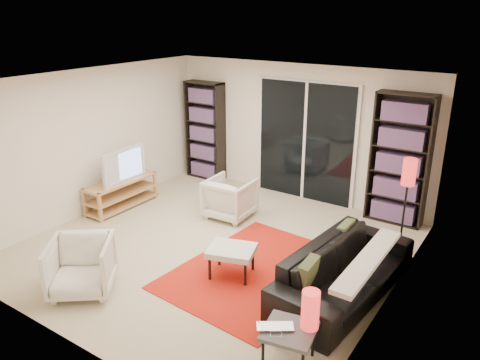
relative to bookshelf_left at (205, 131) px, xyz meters
name	(u,v)px	position (x,y,z in m)	size (l,w,h in m)	color
floor	(214,247)	(1.95, -2.33, -0.98)	(5.00, 5.00, 0.00)	beige
wall_back	(297,132)	(1.95, 0.17, 0.22)	(5.00, 0.02, 2.40)	white
wall_front	(56,239)	(1.95, -4.83, 0.22)	(5.00, 0.02, 2.40)	white
wall_left	(92,142)	(-0.55, -2.33, 0.22)	(0.02, 5.00, 2.40)	white
wall_right	(395,210)	(4.45, -2.33, 0.22)	(0.02, 5.00, 2.40)	white
ceiling	(211,81)	(1.95, -2.33, 1.42)	(5.00, 5.00, 0.02)	white
sliding_door	(305,142)	(2.15, 0.13, 0.07)	(1.92, 0.08, 2.16)	white
bookshelf_left	(205,131)	(0.00, 0.00, 0.00)	(0.80, 0.30, 1.95)	black
bookshelf_right	(400,160)	(3.85, 0.00, 0.07)	(0.90, 0.30, 2.10)	black
tv_stand	(122,193)	(-0.27, -2.05, -0.71)	(0.43, 1.36, 0.50)	tan
tv	(120,164)	(-0.25, -2.05, -0.19)	(1.00, 0.13, 0.58)	black
rug	(257,271)	(2.82, -2.57, -0.97)	(1.79, 2.42, 0.01)	red
sofa	(345,271)	(3.98, -2.43, -0.65)	(2.21, 0.86, 0.64)	black
armchair_back	(230,198)	(1.54, -1.33, -0.64)	(0.71, 0.73, 0.67)	silver
armchair_front	(81,267)	(1.29, -4.14, -0.64)	(0.73, 0.75, 0.68)	silver
ottoman	(232,252)	(2.60, -2.83, -0.63)	(0.71, 0.64, 0.40)	silver
side_table	(289,333)	(3.98, -3.85, -0.62)	(0.57, 0.57, 0.40)	#4B4C51
laptop	(275,331)	(3.89, -3.95, -0.56)	(0.36, 0.23, 0.03)	silver
table_lamp	(310,310)	(4.13, -3.71, -0.38)	(0.18, 0.18, 0.40)	red
floor_lamp	(408,182)	(4.23, -0.94, 0.08)	(0.21, 0.21, 1.38)	black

